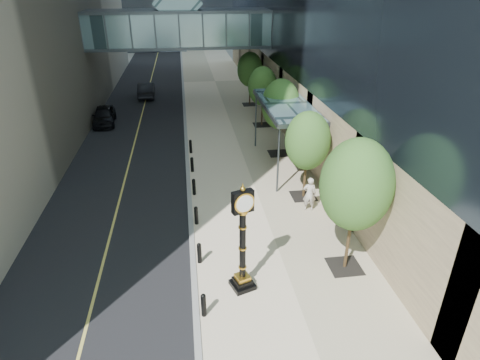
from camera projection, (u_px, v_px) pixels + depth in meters
name	position (u px, v px, depth m)	size (l,w,h in m)	color
ground	(280.00, 329.00, 14.56)	(320.00, 320.00, 0.00)	gray
road	(150.00, 84.00, 49.13)	(8.00, 180.00, 0.02)	black
sidewalk	(215.00, 81.00, 50.12)	(8.00, 180.00, 0.06)	beige
curb	(183.00, 82.00, 49.61)	(0.25, 180.00, 0.07)	gray
skywalk	(179.00, 26.00, 35.55)	(17.00, 4.20, 5.80)	slate
entrance_canopy	(286.00, 106.00, 25.53)	(3.00, 8.00, 4.38)	#383F44
bollard_row	(195.00, 201.00, 21.97)	(0.20, 16.20, 0.90)	black
street_trees	(285.00, 110.00, 26.34)	(2.91, 28.71, 5.99)	black
street_clock	(243.00, 246.00, 15.59)	(1.10, 1.10, 4.65)	black
pedestrian	(309.00, 194.00, 21.60)	(0.71, 0.47, 1.95)	#BCB6AC
car_near	(104.00, 115.00, 34.99)	(1.80, 4.47, 1.52)	black
car_far	(146.00, 90.00, 43.18)	(1.65, 4.75, 1.56)	black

